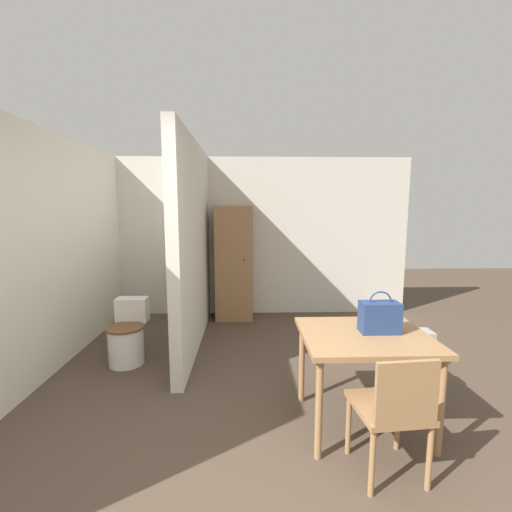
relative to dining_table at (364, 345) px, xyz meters
The scene contains 9 objects.
wall_back 3.20m from the dining_table, 105.73° to the left, with size 5.10×0.12×2.50m.
wall_left 3.18m from the dining_table, 161.51° to the left, with size 0.12×4.95×2.50m.
partition_wall 2.40m from the dining_table, 131.73° to the left, with size 0.12×2.46×2.50m.
dining_table is the anchor object (origin of this frame).
wooden_chair 0.57m from the dining_table, 89.64° to the right, with size 0.46×0.46×0.84m.
toilet 2.56m from the dining_table, 151.58° to the left, with size 0.40×0.55×0.68m.
handbag 0.25m from the dining_table, 13.35° to the left, with size 0.30×0.15×0.32m.
wooden_cabinet 2.94m from the dining_table, 111.75° to the left, with size 0.57×0.47×1.74m.
space_heater 1.44m from the dining_table, 45.64° to the left, with size 0.26×0.21×0.41m.
Camera 1 is at (-0.05, -1.49, 1.70)m, focal length 24.00 mm.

